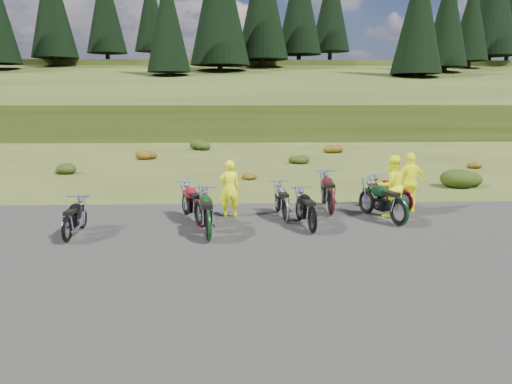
{
  "coord_description": "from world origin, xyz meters",
  "views": [
    {
      "loc": [
        -0.88,
        -12.58,
        3.58
      ],
      "look_at": [
        -0.35,
        0.99,
        0.99
      ],
      "focal_mm": 35.0,
      "sensor_mm": 36.0,
      "label": 1
    }
  ],
  "objects_px": {
    "motorcycle_3": "(286,223)",
    "motorcycle_7": "(398,227)",
    "motorcycle_0": "(68,244)",
    "person_middle": "(229,189)"
  },
  "relations": [
    {
      "from": "motorcycle_7",
      "to": "motorcycle_3",
      "type": "bearing_deg",
      "value": 60.01
    },
    {
      "from": "motorcycle_0",
      "to": "motorcycle_7",
      "type": "bearing_deg",
      "value": -81.46
    },
    {
      "from": "motorcycle_3",
      "to": "motorcycle_7",
      "type": "relative_size",
      "value": 0.88
    },
    {
      "from": "motorcycle_3",
      "to": "person_middle",
      "type": "height_order",
      "value": "person_middle"
    },
    {
      "from": "person_middle",
      "to": "motorcycle_0",
      "type": "bearing_deg",
      "value": 23.33
    },
    {
      "from": "motorcycle_0",
      "to": "motorcycle_7",
      "type": "height_order",
      "value": "motorcycle_7"
    },
    {
      "from": "motorcycle_7",
      "to": "person_middle",
      "type": "distance_m",
      "value": 5.0
    },
    {
      "from": "motorcycle_7",
      "to": "person_middle",
      "type": "xyz_separation_m",
      "value": [
        -4.75,
        1.3,
        0.86
      ]
    },
    {
      "from": "motorcycle_3",
      "to": "motorcycle_0",
      "type": "bearing_deg",
      "value": 102.86
    },
    {
      "from": "motorcycle_3",
      "to": "person_middle",
      "type": "bearing_deg",
      "value": 58.97
    }
  ]
}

